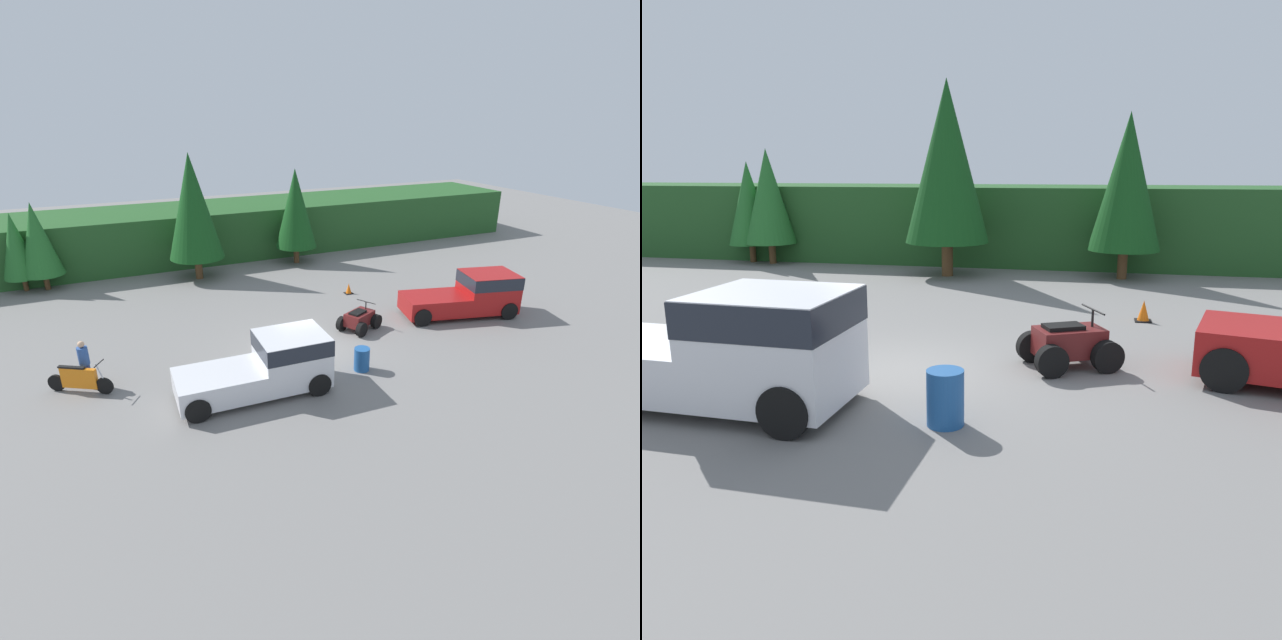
{
  "view_description": "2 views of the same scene",
  "coord_description": "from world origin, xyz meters",
  "views": [
    {
      "loc": [
        -6.9,
        -16.69,
        8.98
      ],
      "look_at": [
        0.96,
        0.51,
        0.95
      ],
      "focal_mm": 28.0,
      "sensor_mm": 36.0,
      "label": 1
    },
    {
      "loc": [
        3.45,
        -11.12,
        3.84
      ],
      "look_at": [
        0.96,
        0.51,
        0.95
      ],
      "focal_mm": 35.0,
      "sensor_mm": 36.0,
      "label": 2
    }
  ],
  "objects": [
    {
      "name": "tree_mid_left",
      "position": [
        -9.68,
        12.52,
        2.74
      ],
      "size": [
        2.05,
        2.05,
        4.65
      ],
      "color": "brown",
      "rests_on": "ground_plane"
    },
    {
      "name": "traffic_cone",
      "position": [
        4.76,
        5.19,
        0.25
      ],
      "size": [
        0.42,
        0.42,
        0.55
      ],
      "color": "black",
      "rests_on": "ground_plane"
    },
    {
      "name": "pickup_truck_second",
      "position": [
        -2.24,
        -2.4,
        1.03
      ],
      "size": [
        5.19,
        2.25,
        1.97
      ],
      "rotation": [
        0.0,
        0.0,
        -0.03
      ],
      "color": "silver",
      "rests_on": "ground_plane"
    },
    {
      "name": "tree_left",
      "position": [
        -10.72,
        12.76,
        2.44
      ],
      "size": [
        1.83,
        1.83,
        4.16
      ],
      "color": "brown",
      "rests_on": "ground_plane"
    },
    {
      "name": "tree_right",
      "position": [
        4.44,
        11.68,
        3.38
      ],
      "size": [
        2.53,
        2.53,
        5.75
      ],
      "color": "brown",
      "rests_on": "ground_plane"
    },
    {
      "name": "ground_plane",
      "position": [
        0.0,
        0.0,
        0.0
      ],
      "size": [
        80.0,
        80.0,
        0.0
      ],
      "primitive_type": "plane",
      "color": "slate"
    },
    {
      "name": "hillside_backdrop",
      "position": [
        0.0,
        16.0,
        1.57
      ],
      "size": [
        44.0,
        6.0,
        3.13
      ],
      "color": "#235123",
      "rests_on": "ground_plane"
    },
    {
      "name": "quad_atv",
      "position": [
        3.04,
        0.91,
        0.45
      ],
      "size": [
        2.16,
        1.92,
        1.17
      ],
      "rotation": [
        0.0,
        0.0,
        0.47
      ],
      "color": "black",
      "rests_on": "ground_plane"
    },
    {
      "name": "tree_mid_right",
      "position": [
        -1.83,
        11.02,
        4.06
      ],
      "size": [
        3.04,
        3.04,
        6.91
      ],
      "color": "brown",
      "rests_on": "ground_plane"
    },
    {
      "name": "steel_barrel",
      "position": [
        1.33,
        -2.42,
        0.44
      ],
      "size": [
        0.58,
        0.58,
        0.88
      ],
      "color": "#1E5193",
      "rests_on": "ground_plane"
    }
  ]
}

